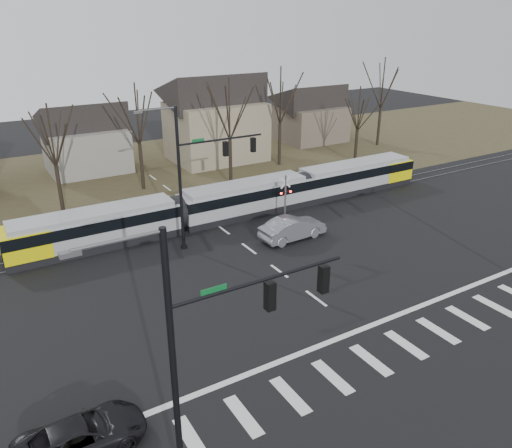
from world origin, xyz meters
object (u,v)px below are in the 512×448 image
tram (244,198)px  sedan (293,228)px  rail_crossing_signal (285,201)px  suv (81,436)px

tram → sedan: 6.23m
sedan → rail_crossing_signal: rail_crossing_signal is taller
tram → suv: 25.44m
sedan → suv: (-18.32, -12.18, -0.17)m
rail_crossing_signal → sedan: bearing=-113.6°
tram → suv: size_ratio=7.33×
sedan → rail_crossing_signal: size_ratio=1.32×
tram → suv: (-17.62, -18.33, -0.84)m
sedan → suv: bearing=121.0°
sedan → rail_crossing_signal: bearing=-26.3°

